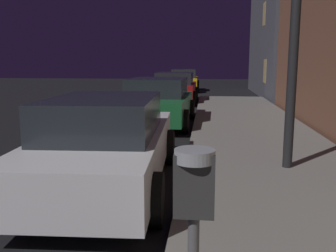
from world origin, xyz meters
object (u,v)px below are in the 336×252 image
Objects in this scene: car_red at (175,87)px; car_yellow_cab at (184,80)px; car_white at (107,143)px; car_green at (157,102)px; parking_meter at (194,219)px.

car_red is 6.83m from car_yellow_cab.
car_white is at bearing -89.99° from car_red.
parking_meter is at bearing -81.35° from car_green.
car_green and car_red have the same top height.
car_green is 13.22m from car_yellow_cab.
car_yellow_cab is at bearing 90.00° from car_green.
car_green is (-1.47, 9.68, -0.49)m from parking_meter.
car_red is (-0.00, 6.39, -0.00)m from car_green.
parking_meter is at bearing -86.32° from car_yellow_cab.
car_white is 1.06× the size of car_green.
parking_meter is 22.95m from car_yellow_cab.
car_green is 0.98× the size of car_red.
parking_meter is 16.14m from car_red.
parking_meter reaches higher than car_green.
car_yellow_cab is (0.00, 6.83, -0.01)m from car_red.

